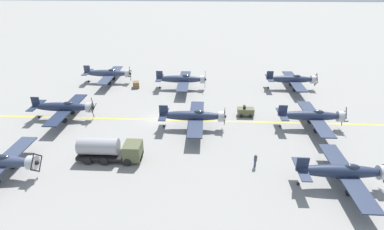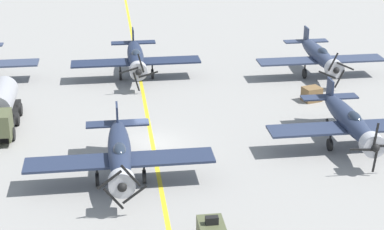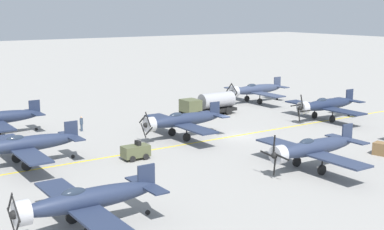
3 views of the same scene
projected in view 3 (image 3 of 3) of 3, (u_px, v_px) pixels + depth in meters
The scene contains 12 objects.
ground_plane at pixel (235, 136), 60.18m from camera, with size 400.00×400.00×0.00m, color gray.
taxiway_stripe at pixel (235, 136), 60.18m from camera, with size 0.30×160.00×0.01m, color yellow.
airplane_far_left at pixel (85, 200), 34.27m from camera, with size 12.00×9.98×3.65m.
airplane_near_right at pixel (255, 90), 81.16m from camera, with size 12.00×9.98×3.65m.
airplane_mid_left at pixel (313, 148), 47.11m from camera, with size 12.00×9.98×3.80m.
airplane_near_center at pixel (326, 105), 68.37m from camera, with size 12.00×9.98×3.76m.
airplane_far_center at pixel (24, 145), 48.35m from camera, with size 12.00×9.98×3.65m.
airplane_mid_center at pixel (182, 120), 58.80m from camera, with size 12.00×9.98×3.65m.
fuel_tanker at pixel (209, 104), 71.65m from camera, with size 2.68×8.00×2.98m.
tow_tractor at pixel (136, 151), 50.75m from camera, with size 1.57×2.60×1.79m.
ground_crew_walking at pixel (81, 123), 62.40m from camera, with size 0.38×0.38×1.76m.
supply_crate_by_tanker at pixel (382, 149), 52.36m from camera, with size 1.46×1.22×1.22m, color brown.
Camera 3 is at (-45.84, 36.75, 14.09)m, focal length 50.00 mm.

